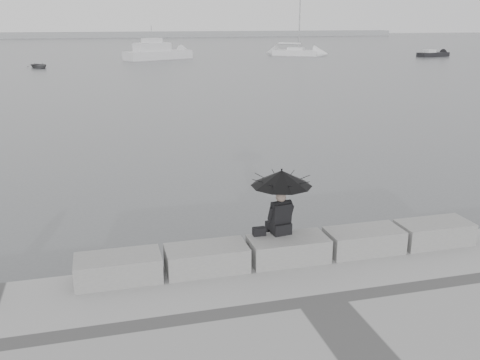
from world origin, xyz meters
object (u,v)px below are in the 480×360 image
object	(u,v)px
sailboat_right	(296,52)
dinghy	(39,66)
motor_cruiser	(158,53)
seated_person	(282,186)
small_motorboat	(433,54)

from	to	relation	value
sailboat_right	dinghy	xyz separation A→B (m)	(-35.09, -12.28, -0.27)
sailboat_right	dinghy	world-z (taller)	sailboat_right
sailboat_right	dinghy	size ratio (longest dim) A/B	4.13
dinghy	motor_cruiser	bearing A→B (deg)	6.15
seated_person	sailboat_right	world-z (taller)	sailboat_right
dinghy	small_motorboat	bearing A→B (deg)	-23.20
sailboat_right	seated_person	bearing A→B (deg)	-76.33
sailboat_right	small_motorboat	size ratio (longest dim) A/B	2.51
sailboat_right	small_motorboat	bearing A→B (deg)	13.04
seated_person	motor_cruiser	distance (m)	64.87
sailboat_right	motor_cruiser	xyz separation A→B (m)	(-20.65, -2.29, 0.35)
seated_person	small_motorboat	size ratio (longest dim) A/B	0.27
sailboat_right	motor_cruiser	distance (m)	20.78
motor_cruiser	small_motorboat	bearing A→B (deg)	-33.14
seated_person	motor_cruiser	bearing A→B (deg)	77.37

